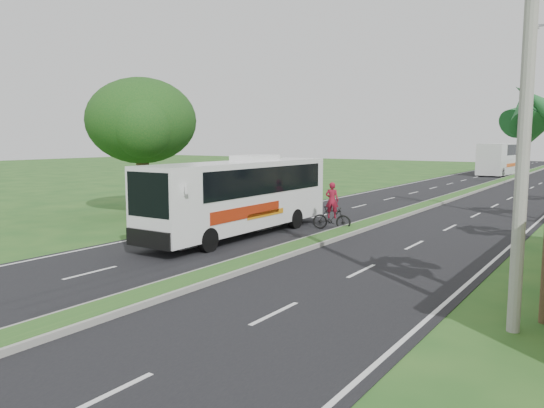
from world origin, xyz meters
The scene contains 10 objects.
ground centered at (0.00, 0.00, 0.00)m, with size 180.00×180.00×0.00m, color #23531E.
road_asphalt centered at (0.00, 20.00, 0.01)m, with size 14.00×160.00×0.02m, color black.
median_strip centered at (0.00, 20.00, 0.10)m, with size 1.20×160.00×0.18m.
lane_edge_left centered at (-6.70, 20.00, 0.00)m, with size 0.12×160.00×0.01m, color silver.
lane_edge_right centered at (6.70, 20.00, 0.00)m, with size 0.12×160.00×0.01m, color silver.
shade_tree centered at (-12.11, 10.02, 5.03)m, with size 6.30×6.00×7.54m.
utility_pole_a centered at (8.50, 2.00, 5.67)m, with size 1.60×0.28×11.00m.
coach_bus_main centered at (-3.52, 7.91, 1.92)m, with size 2.39×10.84×3.50m.
coach_bus_far centered at (-1.99, 57.29, 2.07)m, with size 3.76×12.72×3.65m.
motorcyclist centered at (-0.96, 11.45, 0.79)m, with size 1.86×1.02×2.23m.
Camera 1 is at (10.40, -10.31, 4.23)m, focal length 35.00 mm.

